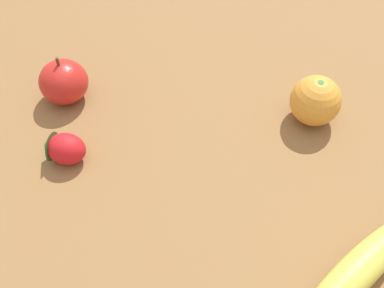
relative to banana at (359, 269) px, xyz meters
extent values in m
plane|color=olive|center=(-0.17, -0.07, -0.02)|extent=(3.00, 3.00, 0.00)
ellipsoid|color=#DBCC4C|center=(0.00, 0.00, 0.00)|extent=(0.13, 0.21, 0.04)
sphere|color=orange|center=(-0.25, 0.05, 0.02)|extent=(0.07, 0.07, 0.07)
cylinder|color=#337A33|center=(-0.25, 0.05, 0.05)|extent=(0.01, 0.01, 0.00)
ellipsoid|color=red|center=(-0.25, -0.31, 0.00)|extent=(0.06, 0.07, 0.04)
cone|color=#337A33|center=(-0.26, -0.34, 0.00)|extent=(0.04, 0.03, 0.04)
ellipsoid|color=red|center=(-0.37, -0.31, 0.01)|extent=(0.07, 0.07, 0.07)
cylinder|color=#4C3319|center=(-0.37, -0.31, 0.05)|extent=(0.00, 0.00, 0.01)
camera|label=1|loc=(0.16, -0.23, 0.49)|focal=42.00mm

